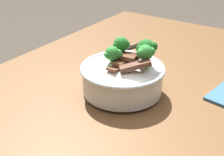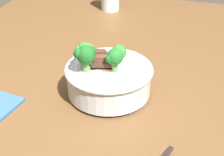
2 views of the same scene
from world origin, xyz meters
The scene contains 3 objects.
dining_table centered at (0.00, 0.00, 0.73)m, with size 1.50×1.06×0.82m.
rice_bowl centered at (-0.04, -0.09, 0.88)m, with size 0.23×0.23×0.15m.
chopsticks_pair centered at (-0.31, -0.25, 0.83)m, with size 0.21×0.08×0.01m.
Camera 1 is at (0.57, 0.29, 1.26)m, focal length 48.53 mm.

